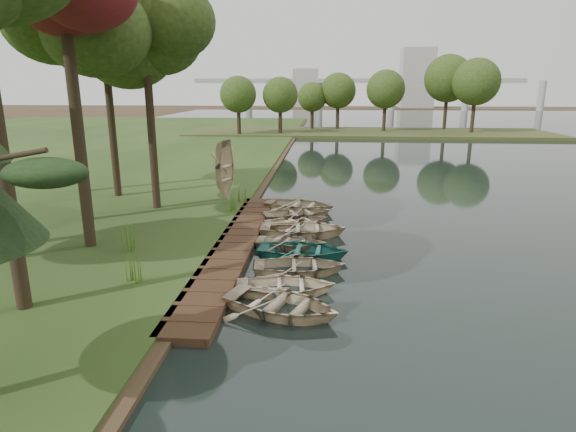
# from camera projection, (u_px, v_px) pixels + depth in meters

# --- Properties ---
(ground) EXTENTS (300.00, 300.00, 0.00)m
(ground) POSITION_uv_depth(u_px,v_px,m) (274.00, 249.00, 20.08)
(ground) COLOR #3D2F1D
(boardwalk) EXTENTS (1.60, 16.00, 0.30)m
(boardwalk) POSITION_uv_depth(u_px,v_px,m) (236.00, 245.00, 20.16)
(boardwalk) COLOR #392416
(boardwalk) RESTS_ON ground
(peninsula) EXTENTS (50.00, 14.00, 0.45)m
(peninsula) POSITION_uv_depth(u_px,v_px,m) (368.00, 133.00, 67.52)
(peninsula) COLOR #3A421D
(peninsula) RESTS_ON ground
(far_trees) EXTENTS (45.60, 5.60, 8.80)m
(far_trees) POSITION_uv_depth(u_px,v_px,m) (346.00, 87.00, 66.15)
(far_trees) COLOR black
(far_trees) RESTS_ON peninsula
(bridge) EXTENTS (95.90, 4.00, 8.60)m
(bridge) POSITION_uv_depth(u_px,v_px,m) (364.00, 84.00, 132.76)
(bridge) COLOR #A5A5A0
(bridge) RESTS_ON ground
(building_a) EXTENTS (10.00, 8.00, 18.00)m
(building_a) POSITION_uv_depth(u_px,v_px,m) (417.00, 78.00, 150.16)
(building_a) COLOR #A5A5A0
(building_a) RESTS_ON ground
(building_b) EXTENTS (8.00, 8.00, 12.00)m
(building_b) POSITION_uv_depth(u_px,v_px,m) (306.00, 88.00, 158.41)
(building_b) COLOR #A5A5A0
(building_b) RESTS_ON ground
(rowboat_0) EXTENTS (4.32, 3.73, 0.75)m
(rowboat_0) POSITION_uv_depth(u_px,v_px,m) (281.00, 302.00, 14.24)
(rowboat_0) COLOR beige
(rowboat_0) RESTS_ON water
(rowboat_1) EXTENTS (3.49, 2.66, 0.68)m
(rowboat_1) POSITION_uv_depth(u_px,v_px,m) (286.00, 284.00, 15.62)
(rowboat_1) COLOR beige
(rowboat_1) RESTS_ON water
(rowboat_2) EXTENTS (3.56, 2.69, 0.70)m
(rowboat_2) POSITION_uv_depth(u_px,v_px,m) (300.00, 264.00, 17.33)
(rowboat_2) COLOR beige
(rowboat_2) RESTS_ON water
(rowboat_3) EXTENTS (3.81, 2.87, 0.75)m
(rowboat_3) POSITION_uv_depth(u_px,v_px,m) (303.00, 249.00, 18.88)
(rowboat_3) COLOR #2E8073
(rowboat_3) RESTS_ON water
(rowboat_4) EXTENTS (3.16, 2.37, 0.62)m
(rowboat_4) POSITION_uv_depth(u_px,v_px,m) (291.00, 241.00, 20.07)
(rowboat_4) COLOR beige
(rowboat_4) RESTS_ON water
(rowboat_5) EXTENTS (4.01, 2.92, 0.82)m
(rowboat_5) POSITION_uv_depth(u_px,v_px,m) (303.00, 227.00, 21.65)
(rowboat_5) COLOR beige
(rowboat_5) RESTS_ON water
(rowboat_6) EXTENTS (3.87, 3.42, 0.66)m
(rowboat_6) POSITION_uv_depth(u_px,v_px,m) (298.00, 220.00, 23.12)
(rowboat_6) COLOR beige
(rowboat_6) RESTS_ON water
(rowboat_7) EXTENTS (4.25, 3.67, 0.74)m
(rowboat_7) POSITION_uv_depth(u_px,v_px,m) (298.00, 212.00, 24.42)
(rowboat_7) COLOR beige
(rowboat_7) RESTS_ON water
(rowboat_8) EXTENTS (4.43, 3.64, 0.80)m
(rowboat_8) POSITION_uv_depth(u_px,v_px,m) (299.00, 203.00, 26.04)
(rowboat_8) COLOR beige
(rowboat_8) RESTS_ON water
(stored_rowboat) EXTENTS (3.98, 3.33, 0.71)m
(stored_rowboat) POSITION_uv_depth(u_px,v_px,m) (227.00, 194.00, 27.39)
(stored_rowboat) COLOR beige
(stored_rowboat) RESTS_ON bank
(tree_3) EXTENTS (4.94, 4.94, 11.62)m
(tree_3) POSITION_uv_depth(u_px,v_px,m) (66.00, 12.00, 21.07)
(tree_3) COLOR black
(tree_3) RESTS_ON bank
(tree_4) EXTENTS (4.77, 4.77, 10.44)m
(tree_4) POSITION_uv_depth(u_px,v_px,m) (145.00, 43.00, 23.62)
(tree_4) COLOR black
(tree_4) RESTS_ON bank
(tree_5) EXTENTS (5.43, 5.43, 13.23)m
(tree_5) POSITION_uv_depth(u_px,v_px,m) (64.00, 3.00, 27.07)
(tree_5) COLOR black
(tree_5) RESTS_ON bank
(tree_6) EXTENTS (4.35, 4.35, 10.82)m
(tree_6) POSITION_uv_depth(u_px,v_px,m) (103.00, 37.00, 26.35)
(tree_6) COLOR black
(tree_6) RESTS_ON bank
(reeds_0) EXTENTS (0.60, 0.60, 0.96)m
(reeds_0) POSITION_uv_depth(u_px,v_px,m) (133.00, 268.00, 15.93)
(reeds_0) COLOR #3F661E
(reeds_0) RESTS_ON bank
(reeds_1) EXTENTS (0.60, 0.60, 1.13)m
(reeds_1) POSITION_uv_depth(u_px,v_px,m) (128.00, 237.00, 18.90)
(reeds_1) COLOR #3F661E
(reeds_1) RESTS_ON bank
(reeds_2) EXTENTS (0.60, 0.60, 0.98)m
(reeds_2) POSITION_uv_depth(u_px,v_px,m) (235.00, 201.00, 25.05)
(reeds_2) COLOR #3F661E
(reeds_2) RESTS_ON bank
(reeds_3) EXTENTS (0.60, 0.60, 0.86)m
(reeds_3) POSITION_uv_depth(u_px,v_px,m) (242.00, 194.00, 27.09)
(reeds_3) COLOR #3F661E
(reeds_3) RESTS_ON bank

